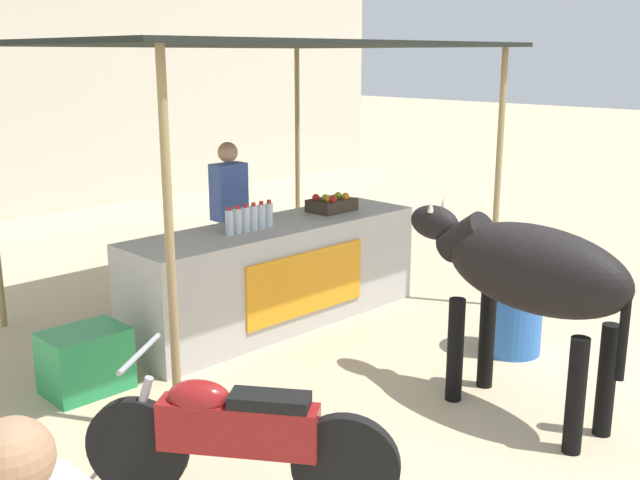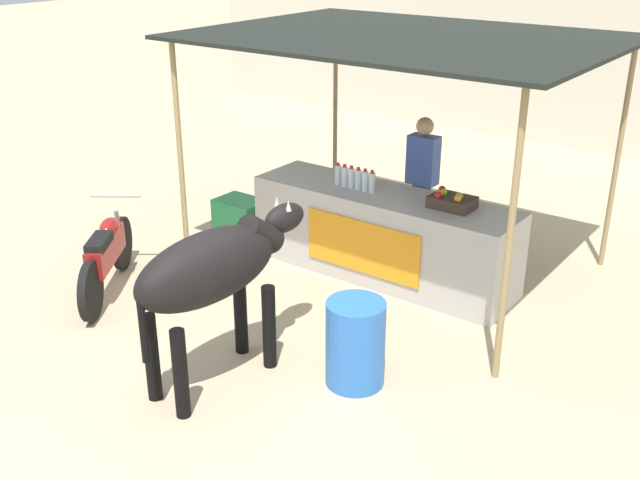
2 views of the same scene
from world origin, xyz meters
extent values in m
plane|color=tan|center=(0.00, 0.00, 0.00)|extent=(60.00, 60.00, 0.00)
cube|color=#B2ADA8|center=(0.00, 2.20, 0.48)|extent=(3.00, 0.80, 0.96)
cube|color=orange|center=(0.00, 1.79, 0.48)|extent=(1.40, 0.02, 0.58)
cube|color=black|center=(0.00, 2.50, 2.57)|extent=(4.20, 3.20, 0.04)
cylinder|color=#997F51|center=(-1.89, 1.06, 1.28)|extent=(0.06, 0.06, 2.57)
cylinder|color=#997F51|center=(1.89, 1.06, 1.28)|extent=(0.06, 0.06, 2.57)
cylinder|color=#997F51|center=(1.89, 3.94, 1.28)|extent=(0.06, 0.06, 2.57)
cylinder|color=silver|center=(-0.57, 2.15, 1.07)|extent=(0.07, 0.07, 0.22)
cylinder|color=red|center=(-0.57, 2.15, 1.19)|extent=(0.04, 0.04, 0.03)
cylinder|color=silver|center=(-0.48, 2.15, 1.07)|extent=(0.07, 0.07, 0.22)
cylinder|color=red|center=(-0.48, 2.15, 1.19)|extent=(0.04, 0.04, 0.03)
cylinder|color=silver|center=(-0.39, 2.15, 1.07)|extent=(0.07, 0.07, 0.22)
cylinder|color=red|center=(-0.39, 2.15, 1.19)|extent=(0.04, 0.04, 0.03)
cylinder|color=silver|center=(-0.30, 2.15, 1.07)|extent=(0.07, 0.07, 0.22)
cylinder|color=red|center=(-0.30, 2.15, 1.19)|extent=(0.04, 0.04, 0.03)
cylinder|color=silver|center=(-0.21, 2.15, 1.07)|extent=(0.07, 0.07, 0.22)
cylinder|color=red|center=(-0.21, 2.15, 1.19)|extent=(0.04, 0.04, 0.03)
cylinder|color=silver|center=(-0.12, 2.15, 1.07)|extent=(0.07, 0.07, 0.22)
cylinder|color=red|center=(-0.12, 2.15, 1.19)|extent=(0.04, 0.04, 0.03)
cube|color=#3F3326|center=(0.78, 2.25, 1.02)|extent=(0.44, 0.32, 0.12)
sphere|color=#B21E19|center=(0.63, 2.32, 1.11)|extent=(0.08, 0.08, 0.08)
sphere|color=orange|center=(0.88, 2.16, 1.11)|extent=(0.08, 0.08, 0.08)
sphere|color=orange|center=(0.66, 2.18, 1.11)|extent=(0.08, 0.08, 0.08)
sphere|color=#8CB22D|center=(0.86, 2.24, 1.11)|extent=(0.08, 0.08, 0.08)
sphere|color=#B21E19|center=(0.68, 2.13, 1.11)|extent=(0.08, 0.08, 0.08)
sphere|color=#8CB22D|center=(0.68, 2.24, 1.11)|extent=(0.08, 0.08, 0.08)
cylinder|color=#383842|center=(0.04, 2.95, 0.44)|extent=(0.22, 0.22, 0.88)
cube|color=#3F59A5|center=(0.04, 2.95, 1.16)|extent=(0.34, 0.20, 0.56)
sphere|color=tan|center=(0.04, 2.95, 1.55)|extent=(0.20, 0.20, 0.20)
cube|color=#268C4C|center=(-2.01, 2.10, 0.24)|extent=(0.60, 0.44, 0.48)
cylinder|color=blue|center=(0.95, 0.26, 0.38)|extent=(0.50, 0.50, 0.76)
ellipsoid|color=black|center=(-0.02, -0.44, 1.08)|extent=(0.63, 1.44, 0.60)
cylinder|color=black|center=(-0.16, 0.06, 0.39)|extent=(0.12, 0.12, 0.78)
cylinder|color=black|center=(0.20, 0.03, 0.39)|extent=(0.12, 0.12, 0.78)
cylinder|color=black|center=(-0.24, -0.92, 0.39)|extent=(0.12, 0.12, 0.78)
cylinder|color=black|center=(0.12, -0.95, 0.39)|extent=(0.12, 0.12, 0.78)
cylinder|color=black|center=(0.03, 0.15, 1.19)|extent=(0.28, 0.47, 0.41)
ellipsoid|color=black|center=(0.06, 0.45, 1.25)|extent=(0.26, 0.46, 0.26)
cone|color=beige|center=(-0.01, 0.43, 1.39)|extent=(0.05, 0.05, 0.10)
cone|color=beige|center=(0.13, 0.42, 1.39)|extent=(0.05, 0.05, 0.10)
cylinder|color=black|center=(-0.07, -1.11, 0.81)|extent=(0.06, 0.06, 0.60)
cylinder|color=black|center=(-2.47, 0.61, 0.30)|extent=(0.42, 0.53, 0.60)
cylinder|color=black|center=(-1.76, -0.36, 0.30)|extent=(0.42, 0.53, 0.60)
cube|color=maroon|center=(-2.11, 0.12, 0.48)|extent=(0.67, 0.83, 0.28)
ellipsoid|color=maroon|center=(-2.24, 0.30, 0.64)|extent=(0.37, 0.41, 0.20)
cube|color=black|center=(-2.01, -0.02, 0.64)|extent=(0.40, 0.46, 0.10)
cylinder|color=#99999E|center=(-2.44, 0.57, 0.88)|extent=(0.46, 0.35, 0.03)
cylinder|color=#99999E|center=(-2.45, 0.59, 0.50)|extent=(0.16, 0.19, 0.49)
sphere|color=#A87A56|center=(-3.83, -1.22, 1.55)|extent=(0.20, 0.20, 0.20)
camera|label=1|loc=(-4.43, -2.87, 2.48)|focal=42.00mm
camera|label=2|loc=(3.96, -4.28, 3.65)|focal=42.00mm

